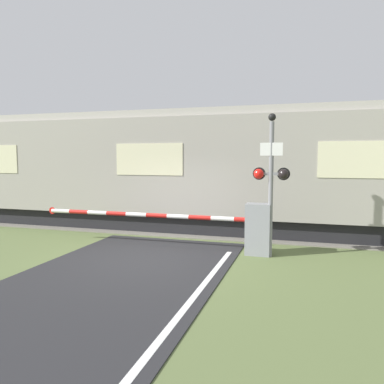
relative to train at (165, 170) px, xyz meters
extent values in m
plane|color=#5B6B3D|center=(1.03, -3.89, -1.99)|extent=(80.00, 80.00, 0.00)
cube|color=slate|center=(1.03, 0.00, -1.97)|extent=(36.00, 3.20, 0.03)
cube|color=#595451|center=(1.03, -0.72, -1.91)|extent=(36.00, 0.08, 0.10)
cube|color=#595451|center=(1.03, 0.72, -1.91)|extent=(36.00, 0.08, 0.10)
cube|color=black|center=(0.00, 0.00, -1.69)|extent=(20.17, 2.34, 0.60)
cube|color=#9E998E|center=(0.00, 0.00, 0.13)|extent=(21.92, 2.75, 3.05)
cube|color=#ADA89E|center=(0.00, 0.00, 1.78)|extent=(21.48, 2.53, 0.24)
cube|color=beige|center=(6.03, -1.39, 0.36)|extent=(2.19, 0.02, 0.97)
cube|color=beige|center=(0.00, -1.39, 0.36)|extent=(2.19, 0.02, 0.97)
cube|color=gray|center=(3.53, -2.85, -1.35)|extent=(0.60, 0.44, 1.27)
cylinder|color=gray|center=(3.53, -2.85, -1.13)|extent=(0.16, 0.16, 0.18)
cylinder|color=red|center=(3.23, -2.85, -1.13)|extent=(0.60, 0.11, 0.11)
cylinder|color=white|center=(2.64, -2.85, -1.13)|extent=(0.60, 0.11, 0.11)
cylinder|color=red|center=(2.04, -2.85, -1.13)|extent=(0.60, 0.11, 0.11)
cylinder|color=white|center=(1.44, -2.85, -1.13)|extent=(0.60, 0.11, 0.11)
cylinder|color=red|center=(0.84, -2.85, -1.13)|extent=(0.60, 0.11, 0.11)
cylinder|color=white|center=(0.24, -2.85, -1.13)|extent=(0.60, 0.11, 0.11)
cylinder|color=red|center=(-0.35, -2.85, -1.13)|extent=(0.60, 0.11, 0.11)
cylinder|color=white|center=(-0.95, -2.85, -1.13)|extent=(0.60, 0.11, 0.11)
cylinder|color=red|center=(-1.55, -2.85, -1.13)|extent=(0.60, 0.11, 0.11)
cylinder|color=white|center=(-2.15, -2.85, -1.13)|extent=(0.60, 0.11, 0.11)
cylinder|color=red|center=(-2.45, -2.85, -1.13)|extent=(0.20, 0.02, 0.20)
cylinder|color=gray|center=(3.83, -2.97, -0.36)|extent=(0.11, 0.11, 3.25)
cube|color=gray|center=(3.83, -2.97, 0.03)|extent=(0.70, 0.07, 0.07)
sphere|color=red|center=(3.55, -3.02, 0.03)|extent=(0.24, 0.24, 0.24)
sphere|color=black|center=(4.12, -3.02, 0.03)|extent=(0.24, 0.24, 0.24)
cylinder|color=black|center=(3.55, -2.91, 0.03)|extent=(0.30, 0.06, 0.30)
cylinder|color=black|center=(4.12, -2.91, 0.03)|extent=(0.30, 0.06, 0.30)
cube|color=white|center=(3.83, -3.01, 0.61)|extent=(0.53, 0.02, 0.30)
sphere|color=black|center=(3.83, -2.97, 1.36)|extent=(0.18, 0.18, 0.18)
camera|label=1|loc=(4.59, -12.06, 0.41)|focal=35.00mm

